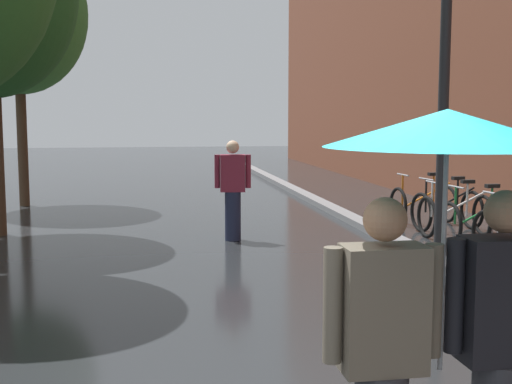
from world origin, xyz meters
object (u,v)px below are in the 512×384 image
(parked_bicycle_7, at_px, (447,210))
(parked_bicycle_8, at_px, (423,204))
(pedestrian_walking_midground, at_px, (233,190))
(parked_bicycle_5, at_px, (479,221))
(street_lamp_post, at_px, (444,75))
(street_tree_3, at_px, (17,14))
(couple_under_umbrella, at_px, (445,247))
(parked_bicycle_6, at_px, (455,215))

(parked_bicycle_7, distance_m, parked_bicycle_8, 0.86)
(parked_bicycle_7, height_order, parked_bicycle_8, same)
(parked_bicycle_7, relative_size, parked_bicycle_8, 1.03)
(pedestrian_walking_midground, bearing_deg, parked_bicycle_7, 3.95)
(parked_bicycle_5, distance_m, pedestrian_walking_midground, 3.94)
(street_lamp_post, distance_m, pedestrian_walking_midground, 4.45)
(parked_bicycle_7, distance_m, pedestrian_walking_midground, 3.88)
(street_tree_3, bearing_deg, parked_bicycle_5, -37.23)
(couple_under_umbrella, distance_m, pedestrian_walking_midground, 7.87)
(parked_bicycle_6, distance_m, couple_under_umbrella, 8.46)
(couple_under_umbrella, distance_m, street_lamp_post, 4.71)
(parked_bicycle_5, bearing_deg, parked_bicycle_6, 94.52)
(parked_bicycle_5, bearing_deg, couple_under_umbrella, -119.02)
(parked_bicycle_6, relative_size, parked_bicycle_8, 0.97)
(parked_bicycle_5, distance_m, parked_bicycle_6, 0.72)
(street_tree_3, xyz_separation_m, street_lamp_post, (5.97, -8.61, -1.74))
(couple_under_umbrella, relative_size, pedestrian_walking_midground, 1.27)
(parked_bicycle_8, relative_size, couple_under_umbrella, 0.54)
(parked_bicycle_5, bearing_deg, parked_bicycle_8, 90.36)
(parked_bicycle_6, height_order, couple_under_umbrella, couple_under_umbrella)
(parked_bicycle_7, height_order, street_lamp_post, street_lamp_post)
(parked_bicycle_7, height_order, couple_under_umbrella, couple_under_umbrella)
(street_tree_3, bearing_deg, pedestrian_walking_midground, -50.44)
(parked_bicycle_6, height_order, parked_bicycle_8, same)
(street_lamp_post, bearing_deg, couple_under_umbrella, -114.44)
(parked_bicycle_6, xyz_separation_m, parked_bicycle_7, (0.12, 0.58, 0.00))
(parked_bicycle_6, bearing_deg, pedestrian_walking_midground, 175.18)
(parked_bicycle_7, xyz_separation_m, parked_bicycle_8, (-0.08, 0.85, 0.00))
(parked_bicycle_5, height_order, parked_bicycle_7, same)
(street_tree_3, relative_size, parked_bicycle_7, 5.15)
(parked_bicycle_5, distance_m, couple_under_umbrella, 7.86)
(parked_bicycle_5, xyz_separation_m, parked_bicycle_7, (0.06, 1.30, 0.00))
(street_tree_3, bearing_deg, parked_bicycle_8, -25.96)
(street_tree_3, height_order, pedestrian_walking_midground, street_tree_3)
(couple_under_umbrella, bearing_deg, parked_bicycle_6, 63.70)
(parked_bicycle_5, xyz_separation_m, parked_bicycle_6, (-0.06, 0.72, 0.00))
(couple_under_umbrella, bearing_deg, street_tree_3, 107.69)
(parked_bicycle_6, height_order, street_lamp_post, street_lamp_post)
(parked_bicycle_5, relative_size, parked_bicycle_8, 1.00)
(parked_bicycle_8, xyz_separation_m, pedestrian_walking_midground, (-3.76, -1.12, 0.45))
(street_lamp_post, relative_size, pedestrian_walking_midground, 2.61)
(street_tree_3, height_order, couple_under_umbrella, street_tree_3)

